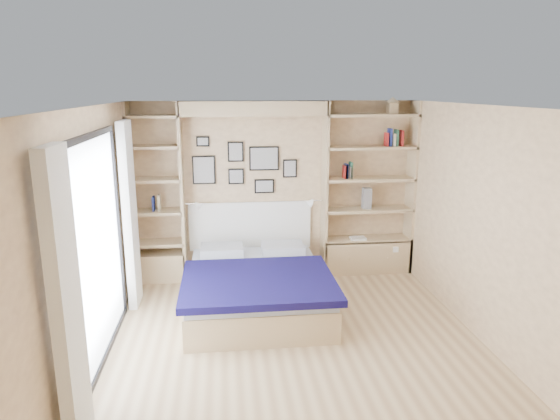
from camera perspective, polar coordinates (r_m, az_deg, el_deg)
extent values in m
plane|color=tan|center=(5.52, 1.91, -15.13)|extent=(4.50, 4.50, 0.00)
plane|color=beige|center=(7.21, -0.63, 2.42)|extent=(4.00, 0.00, 4.00)
plane|color=beige|center=(2.99, 8.63, -14.71)|extent=(4.00, 0.00, 4.00)
plane|color=beige|center=(5.15, -20.62, -3.14)|extent=(0.00, 4.50, 4.50)
plane|color=beige|center=(5.68, 22.40, -1.75)|extent=(0.00, 4.50, 4.50)
plane|color=white|center=(4.84, 2.14, 11.77)|extent=(4.50, 4.50, 0.00)
cube|color=tan|center=(7.02, -11.10, 1.85)|extent=(0.04, 0.35, 2.50)
cube|color=tan|center=(7.14, 5.11, 2.26)|extent=(0.04, 0.35, 2.50)
cube|color=tan|center=(6.87, -3.04, 11.51)|extent=(2.00, 0.35, 0.20)
cube|color=tan|center=(7.51, 14.74, 2.42)|extent=(0.04, 0.35, 2.50)
cube|color=tan|center=(7.11, -16.57, 1.68)|extent=(0.04, 0.35, 2.50)
cube|color=tan|center=(7.56, 9.80, -5.10)|extent=(1.30, 0.35, 0.50)
cube|color=tan|center=(7.34, -13.46, -6.27)|extent=(0.70, 0.35, 0.40)
cube|color=black|center=(4.96, -21.24, 7.78)|extent=(0.04, 2.08, 0.06)
cube|color=black|center=(5.60, -19.23, -15.18)|extent=(0.04, 2.08, 0.06)
cube|color=black|center=(4.26, -23.30, -9.02)|extent=(0.04, 0.06, 2.20)
cube|color=black|center=(6.14, -18.01, -1.74)|extent=(0.04, 0.06, 2.20)
cube|color=silver|center=(5.18, -20.29, -4.51)|extent=(0.01, 2.00, 2.20)
cube|color=white|center=(3.97, -23.24, -9.91)|extent=(0.10, 0.45, 2.30)
cube|color=white|center=(6.37, -16.77, -0.62)|extent=(0.10, 0.45, 2.30)
cube|color=tan|center=(7.48, 9.88, -3.29)|extent=(1.30, 0.35, 0.04)
cube|color=tan|center=(7.37, 10.02, 0.06)|extent=(1.30, 0.35, 0.04)
cube|color=tan|center=(7.27, 10.17, 3.51)|extent=(1.30, 0.35, 0.04)
cube|color=tan|center=(7.21, 10.32, 7.03)|extent=(1.30, 0.35, 0.04)
cube|color=tan|center=(7.17, 10.47, 10.60)|extent=(1.30, 0.35, 0.04)
cube|color=tan|center=(7.23, -13.61, -3.66)|extent=(0.70, 0.35, 0.04)
cube|color=tan|center=(7.12, -13.81, -0.20)|extent=(0.70, 0.35, 0.04)
cube|color=tan|center=(7.02, -14.02, 3.36)|extent=(0.70, 0.35, 0.04)
cube|color=tan|center=(6.96, -14.24, 7.01)|extent=(0.70, 0.35, 0.04)
cube|color=tan|center=(6.93, -14.43, 10.29)|extent=(0.70, 0.35, 0.04)
cube|color=tan|center=(6.29, -2.70, -9.55)|extent=(1.66, 2.08, 0.36)
cube|color=#B1B7C1|center=(6.20, -2.72, -7.58)|extent=(1.62, 2.04, 0.10)
cube|color=#0F0B3D|center=(5.84, -2.49, -8.20)|extent=(1.76, 1.45, 0.08)
cube|color=#B1B7C1|center=(6.85, -6.64, -4.59)|extent=(0.57, 0.42, 0.12)
cube|color=#B1B7C1|center=(6.89, 0.30, -4.37)|extent=(0.57, 0.42, 0.12)
cube|color=white|center=(7.28, -3.42, -1.79)|extent=(1.76, 0.04, 0.70)
cube|color=black|center=(7.10, -8.70, 4.54)|extent=(0.32, 0.02, 0.40)
cube|color=gray|center=(7.09, -8.70, 4.53)|extent=(0.28, 0.01, 0.36)
cube|color=black|center=(7.06, -5.10, 6.65)|extent=(0.22, 0.02, 0.28)
cube|color=gray|center=(7.05, -5.09, 6.64)|extent=(0.18, 0.01, 0.24)
cube|color=black|center=(7.11, -5.04, 3.85)|extent=(0.22, 0.02, 0.22)
cube|color=gray|center=(7.10, -5.03, 3.83)|extent=(0.18, 0.01, 0.18)
cube|color=black|center=(7.10, -1.83, 5.91)|extent=(0.42, 0.02, 0.34)
cube|color=gray|center=(7.08, -1.82, 5.90)|extent=(0.38, 0.01, 0.30)
cube|color=black|center=(7.16, -1.81, 2.74)|extent=(0.28, 0.02, 0.20)
cube|color=gray|center=(7.15, -1.80, 2.73)|extent=(0.24, 0.01, 0.16)
cube|color=black|center=(7.16, 1.14, 4.77)|extent=(0.20, 0.02, 0.26)
cube|color=gray|center=(7.15, 1.15, 4.76)|extent=(0.16, 0.01, 0.22)
cube|color=black|center=(7.05, -8.82, 7.75)|extent=(0.18, 0.02, 0.14)
cube|color=gray|center=(7.04, -8.82, 7.75)|extent=(0.14, 0.01, 0.10)
cylinder|color=silver|center=(6.97, -9.95, 0.72)|extent=(0.20, 0.02, 0.02)
cone|color=white|center=(6.97, -9.12, 0.58)|extent=(0.13, 0.12, 0.15)
cylinder|color=silver|center=(7.07, 4.10, 1.08)|extent=(0.20, 0.02, 0.02)
cone|color=white|center=(7.06, 3.30, 0.91)|extent=(0.13, 0.12, 0.15)
cube|color=#A51E1E|center=(7.15, 7.37, 4.34)|extent=(0.02, 0.15, 0.18)
cube|color=navy|center=(7.16, 7.56, 4.44)|extent=(0.03, 0.15, 0.21)
cube|color=black|center=(7.16, 7.51, 4.42)|extent=(0.03, 0.15, 0.20)
cube|color=#BFB28C|center=(7.18, 8.10, 4.29)|extent=(0.04, 0.15, 0.17)
cube|color=#26593F|center=(7.17, 8.08, 4.54)|extent=(0.03, 0.15, 0.23)
cube|color=#A51E1E|center=(7.26, 12.06, 7.90)|extent=(0.02, 0.15, 0.19)
cube|color=navy|center=(7.27, 12.42, 8.13)|extent=(0.03, 0.15, 0.25)
cube|color=#BFB28C|center=(7.29, 12.80, 7.84)|extent=(0.04, 0.15, 0.18)
cube|color=#26593F|center=(7.30, 13.13, 8.05)|extent=(0.03, 0.15, 0.23)
cube|color=#A51E1E|center=(7.33, 13.66, 8.00)|extent=(0.03, 0.15, 0.22)
cube|color=navy|center=(7.09, -14.26, 0.71)|extent=(0.02, 0.15, 0.20)
cube|color=#BFB28C|center=(7.08, -13.63, 0.83)|extent=(0.03, 0.15, 0.22)
cube|color=tan|center=(7.25, 12.71, 11.28)|extent=(0.13, 0.13, 0.15)
cone|color=tan|center=(7.25, 12.76, 12.18)|extent=(0.20, 0.20, 0.08)
cube|color=slate|center=(7.32, 9.87, 1.34)|extent=(0.12, 0.12, 0.30)
cube|color=white|center=(7.38, 8.89, -3.20)|extent=(0.22, 0.16, 0.03)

